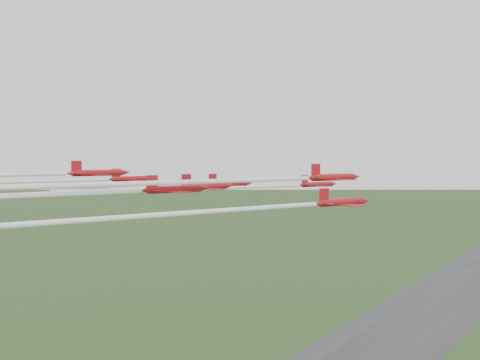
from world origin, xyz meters
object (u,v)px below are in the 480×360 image
Objects in this scene: jet_row3_right at (255,208)px; jet_row4_right at (108,192)px; jet_lead at (282,186)px; jet_row3_mid at (106,191)px; jet_row4_left at (20,174)px; jet_row3_left at (74,180)px; jet_row2_right at (245,180)px; jet_row2_left at (195,185)px.

jet_row3_right is 1.23× the size of jet_row4_right.
jet_row3_mid is (-6.31, -38.93, 0.72)m from jet_lead.
jet_row3_right is 1.03× the size of jet_row4_left.
jet_row2_right is at bearing 14.19° from jet_row3_left.
jet_row3_left is 22.52m from jet_row4_left.
jet_row3_left reaches higher than jet_row3_right.
jet_row3_left is (-44.32, 2.64, -1.26)m from jet_row2_right.
jet_row4_left reaches higher than jet_row2_left.
jet_row4_left is at bearing -155.91° from jet_row3_mid.
jet_lead is 0.99× the size of jet_row2_left.
jet_row3_mid is 1.25× the size of jet_row4_left.
jet_row3_right is at bearing 1.80° from jet_row3_left.
jet_row3_mid is 1.49× the size of jet_row4_right.
jet_row4_left reaches higher than jet_row3_left.
jet_row4_left is (-43.20, -3.55, 3.27)m from jet_row3_right.
jet_lead is at bearing 42.51° from jet_row2_left.
jet_lead is at bearing 135.74° from jet_row3_right.
jet_row2_left is 24.42m from jet_row3_left.
jet_row2_left is (-16.35, -7.47, -0.09)m from jet_lead.
jet_row2_left is at bearing 162.91° from jet_row2_right.
jet_row3_mid is at bearing -120.83° from jet_row2_right.
jet_row4_left is at bearing -169.98° from jet_row4_right.
jet_row3_left is 0.81× the size of jet_row3_mid.
jet_row2_left is at bearing 121.42° from jet_row3_mid.
jet_row2_left is 0.79× the size of jet_row3_left.
jet_row3_right is (10.64, -12.91, -2.62)m from jet_row2_right.
jet_row3_left is 1.21× the size of jet_row4_right.
jet_row4_left is (-23.43, -42.07, 2.90)m from jet_lead.
jet_row4_right reaches higher than jet_row2_left.
jet_row4_right is at bearing 10.47° from jet_row4_left.
jet_row2_right is at bearing 148.05° from jet_row3_right.
jet_row3_left is at bearing -165.06° from jet_row2_right.
jet_row3_left is 0.98× the size of jet_row3_right.
jet_lead is 0.94× the size of jet_row4_right.
jet_row2_left reaches higher than jet_row3_right.
jet_row2_right is (9.13, -25.60, 2.25)m from jet_lead.
jet_row2_right is 1.02× the size of jet_row3_mid.
jet_row2_left is 0.95× the size of jet_row4_right.
jet_row3_left is 33.01m from jet_row3_mid.
jet_row3_left is at bearing -127.10° from jet_lead.
jet_lead is 0.63× the size of jet_row3_mid.
jet_row2_right is at bearing 54.53° from jet_row3_mid.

